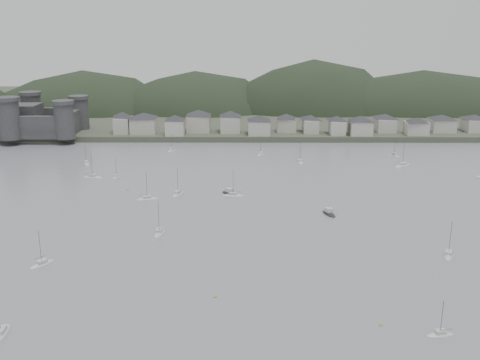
{
  "coord_description": "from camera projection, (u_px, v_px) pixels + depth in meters",
  "views": [
    {
      "loc": [
        0.79,
        -119.39,
        60.69
      ],
      "look_at": [
        0.0,
        75.0,
        6.0
      ],
      "focal_mm": 41.42,
      "sensor_mm": 36.0,
      "label": 1
    }
  ],
  "objects": [
    {
      "name": "ground",
      "position": [
        239.0,
        290.0,
        131.36
      ],
      "size": [
        900.0,
        900.0,
        0.0
      ],
      "primitive_type": "plane",
      "color": "slate",
      "rests_on": "ground"
    },
    {
      "name": "castle",
      "position": [
        21.0,
        119.0,
        301.94
      ],
      "size": [
        66.0,
        43.0,
        20.0
      ],
      "color": "#302F32",
      "rests_on": "far_shore_land"
    },
    {
      "name": "mooring_buoys",
      "position": [
        195.0,
        222.0,
        175.86
      ],
      "size": [
        182.33,
        130.94,
        0.7
      ],
      "color": "#CA8D43",
      "rests_on": "ground"
    },
    {
      "name": "motor_launch_near",
      "position": [
        329.0,
        213.0,
        183.49
      ],
      "size": [
        5.1,
        7.99,
        3.8
      ],
      "rotation": [
        0.0,
        0.0,
        0.35
      ],
      "color": "black",
      "rests_on": "ground"
    },
    {
      "name": "motor_launch_far",
      "position": [
        230.0,
        193.0,
        205.39
      ],
      "size": [
        7.41,
        7.71,
        3.88
      ],
      "rotation": [
        0.0,
        0.0,
        3.88
      ],
      "color": "black",
      "rests_on": "ground"
    },
    {
      "name": "waterfront_town",
      "position": [
        332.0,
        122.0,
        305.31
      ],
      "size": [
        451.48,
        28.46,
        12.92
      ],
      "color": "#A4A196",
      "rests_on": "far_shore_land"
    },
    {
      "name": "sailboat_lead",
      "position": [
        117.0,
        177.0,
        227.87
      ],
      "size": [
        3.69,
        6.51,
        8.52
      ],
      "rotation": [
        0.0,
        0.0,
        2.85
      ],
      "color": "#BCBCB7",
      "rests_on": "ground"
    },
    {
      "name": "moored_fleet",
      "position": [
        227.0,
        196.0,
        203.07
      ],
      "size": [
        262.78,
        177.72,
        13.33
      ],
      "color": "#BCBCB7",
      "rests_on": "ground"
    },
    {
      "name": "far_shore_land",
      "position": [
        241.0,
        106.0,
        414.93
      ],
      "size": [
        900.0,
        250.0,
        3.0
      ],
      "primitive_type": "cube",
      "color": "#383D2D",
      "rests_on": "ground"
    },
    {
      "name": "forested_ridge",
      "position": [
        248.0,
        129.0,
        393.73
      ],
      "size": [
        851.55,
        103.94,
        102.57
      ],
      "color": "black",
      "rests_on": "ground"
    }
  ]
}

